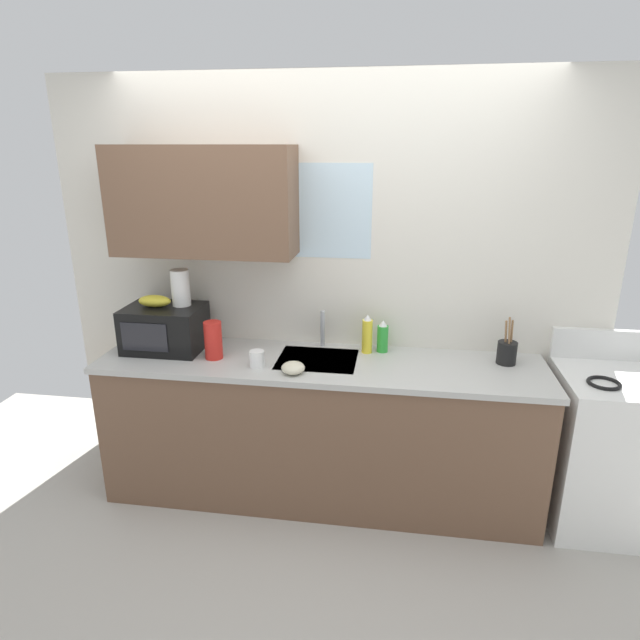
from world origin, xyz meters
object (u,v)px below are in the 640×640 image
(microwave, at_px, (165,328))
(cereal_canister, at_px, (213,340))
(small_bowl, at_px, (293,368))
(mug_white, at_px, (257,359))
(paper_towel_roll, at_px, (181,288))
(dish_soap_bottle_green, at_px, (383,337))
(banana_bunch, at_px, (155,301))
(dish_soap_bottle_yellow, at_px, (367,335))
(utensil_crock, at_px, (507,352))
(stove_range, at_px, (607,449))

(microwave, distance_m, cereal_canister, 0.36)
(small_bowl, bearing_deg, microwave, 163.62)
(cereal_canister, bearing_deg, mug_white, -17.53)
(paper_towel_roll, bearing_deg, dish_soap_bottle_green, 4.82)
(microwave, relative_size, cereal_canister, 2.06)
(cereal_canister, bearing_deg, small_bowl, -16.54)
(banana_bunch, height_order, small_bowl, banana_bunch)
(paper_towel_roll, height_order, mug_white, paper_towel_roll)
(banana_bunch, distance_m, mug_white, 0.75)
(dish_soap_bottle_yellow, bearing_deg, small_bowl, -135.45)
(dish_soap_bottle_yellow, bearing_deg, paper_towel_roll, -176.23)
(paper_towel_roll, height_order, cereal_canister, paper_towel_roll)
(dish_soap_bottle_yellow, height_order, small_bowl, dish_soap_bottle_yellow)
(small_bowl, bearing_deg, utensil_crock, 15.11)
(mug_white, relative_size, small_bowl, 0.73)
(dish_soap_bottle_green, height_order, small_bowl, dish_soap_bottle_green)
(banana_bunch, xyz_separation_m, utensil_crock, (2.08, 0.07, -0.23))
(paper_towel_roll, bearing_deg, utensil_crock, 0.59)
(banana_bunch, bearing_deg, stove_range, -1.00)
(dish_soap_bottle_green, relative_size, mug_white, 2.09)
(stove_range, xyz_separation_m, paper_towel_roll, (-2.51, 0.10, 0.82))
(stove_range, distance_m, cereal_canister, 2.34)
(dish_soap_bottle_green, bearing_deg, paper_towel_roll, -175.18)
(microwave, xyz_separation_m, utensil_crock, (2.03, 0.07, -0.06))
(dish_soap_bottle_yellow, bearing_deg, utensil_crock, -3.86)
(paper_towel_roll, distance_m, small_bowl, 0.88)
(cereal_canister, distance_m, small_bowl, 0.53)
(small_bowl, bearing_deg, cereal_canister, 163.46)
(stove_range, height_order, microwave, microwave)
(cereal_canister, bearing_deg, utensil_crock, 5.74)
(dish_soap_bottle_yellow, distance_m, utensil_crock, 0.81)
(banana_bunch, bearing_deg, dish_soap_bottle_yellow, 5.56)
(mug_white, bearing_deg, cereal_canister, 162.47)
(microwave, height_order, mug_white, microwave)
(mug_white, distance_m, utensil_crock, 1.43)
(dish_soap_bottle_yellow, bearing_deg, dish_soap_bottle_green, 17.29)
(mug_white, bearing_deg, dish_soap_bottle_green, 26.34)
(stove_range, distance_m, dish_soap_bottle_green, 1.41)
(banana_bunch, distance_m, paper_towel_roll, 0.18)
(paper_towel_roll, bearing_deg, cereal_canister, -32.01)
(stove_range, height_order, small_bowl, stove_range)
(banana_bunch, relative_size, utensil_crock, 0.70)
(banana_bunch, bearing_deg, utensil_crock, 1.92)
(microwave, distance_m, utensil_crock, 2.03)
(banana_bunch, distance_m, dish_soap_bottle_yellow, 1.30)
(banana_bunch, xyz_separation_m, dish_soap_bottle_green, (1.37, 0.15, -0.21))
(paper_towel_roll, distance_m, mug_white, 0.67)
(utensil_crock, bearing_deg, microwave, -177.99)
(stove_range, height_order, utensil_crock, utensil_crock)
(paper_towel_roll, distance_m, dish_soap_bottle_yellow, 1.16)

